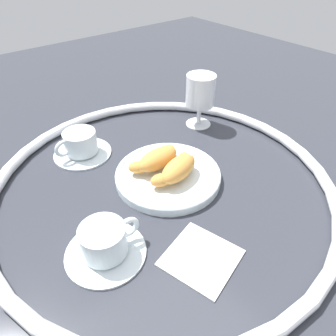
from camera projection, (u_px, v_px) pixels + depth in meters
ground_plane at (163, 185)px, 0.66m from camera, size 2.20×2.20×0.00m
table_chrome_rim at (163, 181)px, 0.65m from camera, size 0.71×0.71×0.02m
pastry_plate at (168, 175)px, 0.66m from camera, size 0.23×0.23×0.02m
croissant_large at (177, 169)px, 0.63m from camera, size 0.13×0.09×0.04m
croissant_small at (157, 159)px, 0.66m from camera, size 0.14×0.07×0.04m
coffee_cup_near at (81, 145)px, 0.73m from camera, size 0.14×0.14×0.06m
coffee_cup_far at (105, 243)px, 0.50m from camera, size 0.14×0.14×0.06m
juice_glass_left at (200, 92)px, 0.80m from camera, size 0.08×0.08×0.14m
folded_napkin at (201, 257)px, 0.51m from camera, size 0.14×0.14×0.01m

